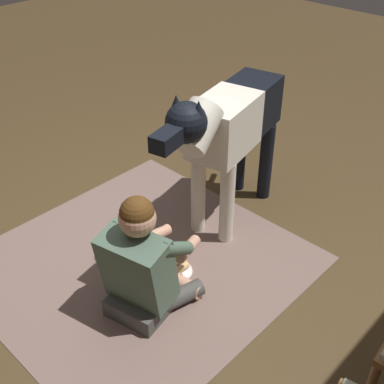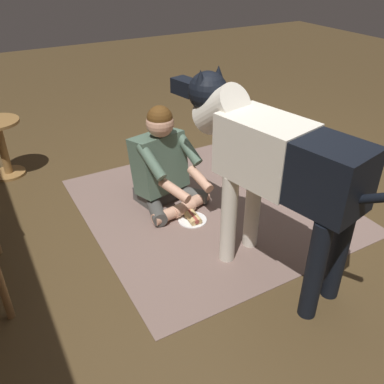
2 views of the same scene
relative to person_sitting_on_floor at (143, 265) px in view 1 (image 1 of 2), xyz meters
The scene contains 5 objects.
ground_plane 0.67m from the person_sitting_on_floor, 128.80° to the right, with size 13.41×13.41×0.00m, color #47361E.
area_rug 0.51m from the person_sitting_on_floor, 125.59° to the right, with size 1.98×1.92×0.01m, color #745C53.
person_sitting_on_floor is the anchor object (origin of this frame).
large_dog 1.11m from the person_sitting_on_floor, 167.86° to the right, with size 1.54×0.51×1.20m.
hot_dog_on_plate 0.46m from the person_sitting_on_floor, 167.86° to the right, with size 0.22×0.22×0.06m.
Camera 1 is at (1.74, 2.16, 2.35)m, focal length 47.04 mm.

